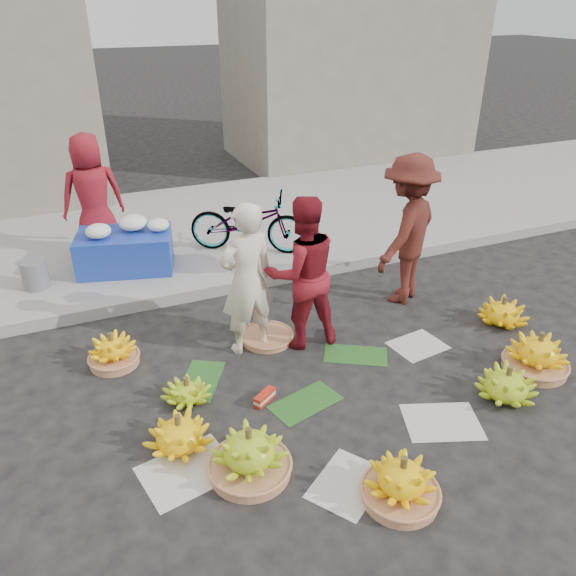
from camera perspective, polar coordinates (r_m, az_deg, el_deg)
name	(u,v)px	position (r m, az deg, el deg)	size (l,w,h in m)	color
ground	(306,388)	(5.44, 1.87, -10.10)	(80.00, 80.00, 0.00)	black
curb	(235,284)	(7.15, -5.44, 0.45)	(40.00, 0.25, 0.15)	gray
sidewalk	(194,228)	(9.01, -9.57, 6.01)	(40.00, 4.00, 0.12)	gray
building_right	(351,38)	(13.23, 6.38, 23.95)	(5.00, 3.00, 5.00)	gray
newspaper_scatter	(346,442)	(4.90, 5.89, -15.32)	(3.20, 1.80, 0.00)	beige
banana_leaves	(289,378)	(5.55, 0.05, -9.15)	(2.00, 1.00, 0.00)	#1C501A
banana_bunch_0	(179,434)	(4.81, -10.99, -14.36)	(0.69, 0.69, 0.34)	yellow
banana_bunch_1	(249,454)	(4.52, -3.94, -16.47)	(0.69, 0.69, 0.44)	#A86B46
banana_bunch_2	(401,482)	(4.42, 11.45, -18.76)	(0.57, 0.57, 0.41)	#A86B46
banana_bunch_3	(507,384)	(5.60, 21.32, -9.11)	(0.67, 0.67, 0.35)	#85B019
banana_bunch_4	(537,354)	(6.09, 24.00, -6.16)	(0.62, 0.62, 0.43)	#A86B46
banana_bunch_5	(502,312)	(6.80, 20.94, -2.28)	(0.61, 0.61, 0.34)	yellow
banana_bunch_6	(187,392)	(5.30, -10.22, -10.31)	(0.43, 0.43, 0.26)	#85B019
banana_bunch_7	(113,352)	(5.94, -17.35, -6.19)	(0.49, 0.49, 0.37)	#A86B46
basket_spare	(267,337)	(6.11, -2.16, -5.02)	(0.56, 0.56, 0.06)	#A86B46
incense_stack	(265,397)	(5.24, -2.38, -11.01)	(0.24, 0.08, 0.10)	red
vendor_cream	(247,280)	(5.59, -4.19, 0.82)	(0.59, 0.39, 1.62)	beige
vendor_red	(302,273)	(5.71, 1.44, 1.56)	(0.79, 0.62, 1.63)	maroon
man_striped	(407,230)	(6.71, 11.99, 5.75)	(1.16, 0.66, 1.79)	maroon
flower_table	(126,248)	(7.60, -16.16, 3.91)	(1.33, 1.01, 0.69)	#17319B
grey_bucket	(35,274)	(7.52, -24.33, 1.30)	(0.31, 0.31, 0.36)	slate
flower_vendor	(93,196)	(7.98, -19.22, 8.82)	(0.81, 0.53, 1.66)	maroon
bicycle	(248,222)	(7.80, -4.05, 6.75)	(1.65, 0.57, 0.87)	gray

